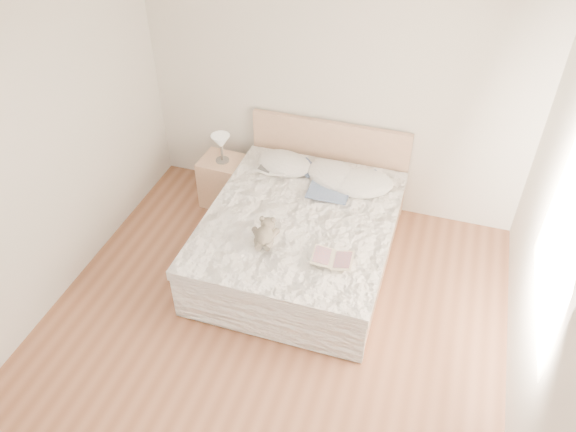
# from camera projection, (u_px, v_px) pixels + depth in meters

# --- Properties ---
(floor) EXTENTS (4.00, 4.50, 0.00)m
(floor) POSITION_uv_depth(u_px,v_px,m) (262.00, 348.00, 4.80)
(floor) COLOR brown
(floor) RESTS_ON ground
(ceiling) EXTENTS (4.00, 4.50, 0.00)m
(ceiling) POSITION_uv_depth(u_px,v_px,m) (247.00, 44.00, 3.07)
(ceiling) COLOR white
(ceiling) RESTS_ON ground
(wall_back) EXTENTS (4.00, 0.02, 2.70)m
(wall_back) POSITION_uv_depth(u_px,v_px,m) (334.00, 88.00, 5.59)
(wall_back) COLOR silver
(wall_back) RESTS_ON ground
(wall_left) EXTENTS (0.02, 4.50, 2.70)m
(wall_left) POSITION_uv_depth(u_px,v_px,m) (17.00, 179.00, 4.41)
(wall_left) COLOR silver
(wall_left) RESTS_ON ground
(wall_right) EXTENTS (0.02, 4.50, 2.70)m
(wall_right) POSITION_uv_depth(u_px,v_px,m) (559.00, 295.00, 3.47)
(wall_right) COLOR silver
(wall_right) RESTS_ON ground
(window) EXTENTS (0.02, 1.30, 1.10)m
(window) POSITION_uv_depth(u_px,v_px,m) (560.00, 251.00, 3.63)
(window) COLOR white
(window) RESTS_ON wall_right
(bed) EXTENTS (1.72, 2.14, 1.00)m
(bed) POSITION_uv_depth(u_px,v_px,m) (302.00, 234.00, 5.48)
(bed) COLOR tan
(bed) RESTS_ON floor
(nightstand) EXTENTS (0.47, 0.42, 0.56)m
(nightstand) POSITION_uv_depth(u_px,v_px,m) (223.00, 181.00, 6.19)
(nightstand) COLOR tan
(nightstand) RESTS_ON floor
(table_lamp) EXTENTS (0.24, 0.24, 0.32)m
(table_lamp) POSITION_uv_depth(u_px,v_px,m) (221.00, 143.00, 5.86)
(table_lamp) COLOR #514C47
(table_lamp) RESTS_ON nightstand
(pillow_left) EXTENTS (0.67, 0.53, 0.18)m
(pillow_left) POSITION_uv_depth(u_px,v_px,m) (284.00, 163.00, 5.83)
(pillow_left) COLOR silver
(pillow_left) RESTS_ON bed
(pillow_middle) EXTENTS (0.75, 0.67, 0.19)m
(pillow_middle) POSITION_uv_depth(u_px,v_px,m) (335.00, 176.00, 5.65)
(pillow_middle) COLOR silver
(pillow_middle) RESTS_ON bed
(pillow_right) EXTENTS (0.73, 0.60, 0.19)m
(pillow_right) POSITION_uv_depth(u_px,v_px,m) (361.00, 183.00, 5.56)
(pillow_right) COLOR silver
(pillow_right) RESTS_ON bed
(blouse) EXTENTS (0.64, 0.68, 0.03)m
(blouse) POSITION_uv_depth(u_px,v_px,m) (332.00, 183.00, 5.57)
(blouse) COLOR #405273
(blouse) RESTS_ON bed
(photo_book) EXTENTS (0.36, 0.26, 0.03)m
(photo_book) POSITION_uv_depth(u_px,v_px,m) (274.00, 169.00, 5.76)
(photo_book) COLOR white
(photo_book) RESTS_ON bed
(childrens_book) EXTENTS (0.38, 0.27, 0.02)m
(childrens_book) POSITION_uv_depth(u_px,v_px,m) (332.00, 259.00, 4.74)
(childrens_book) COLOR beige
(childrens_book) RESTS_ON bed
(teddy_bear) EXTENTS (0.28, 0.34, 0.16)m
(teddy_bear) POSITION_uv_depth(u_px,v_px,m) (264.00, 241.00, 4.89)
(teddy_bear) COLOR #665E50
(teddy_bear) RESTS_ON bed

